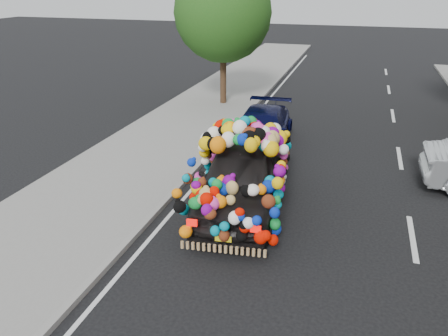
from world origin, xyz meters
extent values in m
plane|color=black|center=(0.00, 0.00, 0.00)|extent=(100.00, 100.00, 0.00)
cube|color=gray|center=(-4.30, 0.00, 0.06)|extent=(4.00, 60.00, 0.12)
cube|color=gray|center=(-2.35, 0.00, 0.07)|extent=(0.15, 60.00, 0.13)
cylinder|color=#332114|center=(-3.80, 9.50, 1.36)|extent=(0.28, 0.28, 2.73)
sphere|color=#1A5316|center=(-3.80, 9.50, 4.03)|extent=(4.20, 4.20, 4.20)
imported|color=black|center=(-0.48, 0.39, 0.81)|extent=(2.43, 4.93, 1.62)
cube|color=red|center=(-0.86, -2.06, 0.78)|extent=(0.23, 0.08, 0.14)
cube|color=red|center=(0.43, -1.92, 0.78)|extent=(0.23, 0.08, 0.14)
cube|color=yellow|center=(-0.21, -2.00, 0.48)|extent=(0.34, 0.08, 0.12)
imported|color=black|center=(-0.92, 4.50, 0.65)|extent=(2.04, 4.58, 1.30)
camera|label=1|loc=(2.04, -9.20, 5.31)|focal=35.00mm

